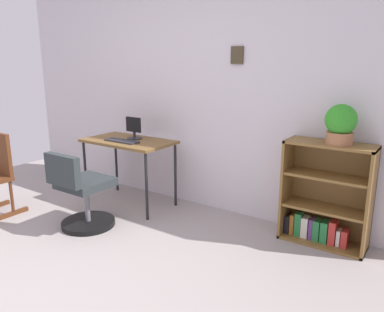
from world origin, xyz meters
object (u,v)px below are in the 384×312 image
(keyboard, at_px, (122,141))
(bookshelf_low, at_px, (326,199))
(desk, at_px, (129,146))
(potted_plant_on_shelf, at_px, (341,124))
(monitor, at_px, (134,129))
(office_chair, at_px, (82,195))

(keyboard, relative_size, bookshelf_low, 0.45)
(desk, distance_m, bookshelf_low, 2.12)
(desk, xyz_separation_m, potted_plant_on_shelf, (2.16, 0.24, 0.41))
(monitor, bearing_deg, office_chair, -86.24)
(keyboard, xyz_separation_m, office_chair, (0.06, -0.63, -0.42))
(desk, bearing_deg, potted_plant_on_shelf, 6.26)
(keyboard, bearing_deg, bookshelf_low, 10.95)
(desk, height_order, keyboard, keyboard)
(keyboard, relative_size, office_chair, 0.53)
(office_chair, xyz_separation_m, potted_plant_on_shelf, (2.09, 0.98, 0.76))
(office_chair, relative_size, potted_plant_on_shelf, 2.32)
(bookshelf_low, height_order, potted_plant_on_shelf, potted_plant_on_shelf)
(monitor, xyz_separation_m, bookshelf_low, (2.07, 0.22, -0.45))
(desk, xyz_separation_m, keyboard, (0.01, -0.11, 0.07))
(desk, height_order, office_chair, office_chair)
(office_chair, distance_m, bookshelf_low, 2.26)
(desk, distance_m, office_chair, 0.82)
(monitor, distance_m, office_chair, 0.97)
(desk, distance_m, keyboard, 0.13)
(monitor, height_order, potted_plant_on_shelf, potted_plant_on_shelf)
(keyboard, xyz_separation_m, potted_plant_on_shelf, (2.15, 0.35, 0.34))
(office_chair, height_order, potted_plant_on_shelf, potted_plant_on_shelf)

